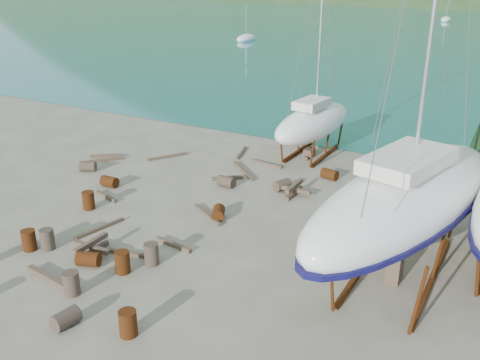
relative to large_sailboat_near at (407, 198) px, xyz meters
The scene contains 38 objects.
ground 8.92m from the large_sailboat_near, 167.06° to the right, with size 600.00×600.00×0.00m, color #676051.
moored_boat_left 69.58m from the large_sailboat_near, 123.27° to the left, with size 2.00×5.00×6.05m.
moored_boat_far 109.36m from the large_sailboat_near, 98.49° to the left, with size 2.00×5.00×6.05m.
large_sailboat_near is the anchor object (origin of this frame).
small_sailboat_shore 13.96m from the large_sailboat_near, 125.55° to the left, with size 3.38×8.25×12.82m.
worker 3.85m from the large_sailboat_near, 126.98° to the left, with size 0.65×0.43×1.79m, color navy.
drum_1 12.42m from the large_sailboat_near, 135.45° to the right, with size 0.58×0.58×0.88m, color #2D2823.
drum_2 15.84m from the large_sailboat_near, behind, with size 0.58×0.58×0.88m, color #592D0F.
drum_4 10.22m from the large_sailboat_near, 125.43° to the left, with size 0.58×0.58×0.88m, color #592D0F.
drum_5 9.87m from the large_sailboat_near, 155.13° to the right, with size 0.58×0.58×0.88m, color #2D2823.
drum_6 8.96m from the large_sailboat_near, behind, with size 0.58×0.58×0.88m, color #592D0F.
drum_7 10.57m from the large_sailboat_near, 129.83° to the right, with size 0.58×0.58×0.88m, color #592D0F.
drum_8 14.80m from the large_sailboat_near, behind, with size 0.58×0.58×0.88m, color #592D0F.
drum_9 11.33m from the large_sailboat_near, 156.97° to the left, with size 0.58×0.58×0.88m, color #2D2823.
drum_10 15.05m from the large_sailboat_near, 158.03° to the right, with size 0.58×0.58×0.88m, color #592D0F.
drum_11 9.47m from the large_sailboat_near, 143.92° to the left, with size 0.58×0.58×0.88m, color #2D2823.
drum_12 12.27m from the large_sailboat_near, 153.60° to the right, with size 0.58×0.58×0.88m, color #592D0F.
drum_14 10.82m from the large_sailboat_near, 151.35° to the right, with size 0.58×0.58×0.88m, color #592D0F.
drum_15 18.61m from the large_sailboat_near, behind, with size 0.58×0.58×0.88m, color #2D2823.
drum_16 14.35m from the large_sailboat_near, 158.71° to the right, with size 0.58×0.58×0.88m, color #2D2823.
drum_17 12.37m from the large_sailboat_near, 144.26° to the right, with size 0.58×0.58×0.88m, color #2D2823.
timber_0 15.56m from the large_sailboat_near, 141.95° to the left, with size 0.14×2.30×0.14m, color brown.
timber_1 3.51m from the large_sailboat_near, behind, with size 0.19×1.81×0.19m, color brown.
timber_2 19.77m from the large_sailboat_near, 165.85° to the left, with size 0.19×1.95×0.19m, color brown.
timber_3 13.13m from the large_sailboat_near, 167.46° to the right, with size 0.15×2.54×0.15m, color brown.
timber_4 14.98m from the large_sailboat_near, behind, with size 0.17×1.71×0.17m, color brown.
timber_5 11.42m from the large_sailboat_near, 158.61° to the right, with size 0.16×2.94×0.16m, color brown.
timber_6 14.13m from the large_sailboat_near, 126.74° to the left, with size 0.19×1.85×0.19m, color brown.
timber_7 9.52m from the large_sailboat_near, 164.26° to the right, with size 0.17×1.87×0.17m, color brown.
timber_8 12.16m from the large_sailboat_near, 153.73° to the left, with size 0.19×1.73×0.19m, color brown.
timber_9 13.21m from the large_sailboat_near, 139.25° to the left, with size 0.15×2.14×0.15m, color brown.
timber_10 12.70m from the large_sailboat_near, 147.25° to the left, with size 0.16×3.03×0.16m, color brown.
timber_11 9.57m from the large_sailboat_near, behind, with size 0.15×2.50×0.15m, color brown.
timber_15 17.22m from the large_sailboat_near, 157.27° to the left, with size 0.15×2.56×0.15m, color brown.
timber_16 13.32m from the large_sailboat_near, 148.00° to the right, with size 0.23×2.86×0.23m, color brown.
timber_17 19.32m from the large_sailboat_near, 167.77° to the left, with size 0.16×2.57×0.16m, color brown.
timber_pile_fore 12.46m from the large_sailboat_near, 157.89° to the right, with size 1.80×1.80×0.60m.
timber_pile_aft 8.70m from the large_sailboat_near, 142.28° to the left, with size 1.80×1.80×0.60m.
Camera 1 is at (11.47, -16.45, 10.87)m, focal length 40.00 mm.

